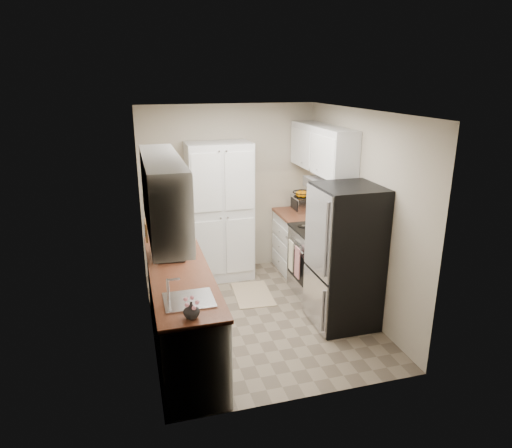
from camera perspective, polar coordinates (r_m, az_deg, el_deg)
The scene contains 16 objects.
ground at distance 5.84m, azimuth 0.30°, elevation -11.35°, with size 3.20×3.20×0.00m, color #7A6B56.
room_shell at distance 5.23m, azimuth 0.17°, elevation 4.30°, with size 2.64×3.24×2.52m.
pantry_cabinet at distance 6.60m, azimuth -4.53°, elevation 1.51°, with size 0.90×0.55×2.00m, color silver.
base_cabinet_left at distance 5.10m, azimuth -9.25°, elevation -10.65°, with size 0.60×2.30×0.88m, color silver.
countertop_left at distance 4.90m, azimuth -9.52°, elevation -5.92°, with size 0.63×2.33×0.04m, color brown.
base_cabinet_right at distance 6.98m, azimuth 5.42°, elevation -2.43°, with size 0.60×0.80×0.88m, color silver.
countertop_right at distance 6.83m, azimuth 5.53°, elevation 1.19°, with size 0.63×0.83×0.04m, color brown.
electric_range at distance 6.27m, azimuth 7.92°, elevation -4.56°, with size 0.71×0.78×1.13m.
refrigerator at distance 5.45m, azimuth 11.09°, elevation -4.04°, with size 0.70×0.72×1.70m, color #B7B7BC.
microwave at distance 5.23m, azimuth -10.47°, elevation -2.64°, with size 0.46×0.31×0.26m, color #BABABF.
wine_bottle at distance 5.58m, azimuth -10.72°, elevation -0.90°, with size 0.09×0.09×0.34m, color black.
flower_vase at distance 3.93m, azimuth -8.07°, elevation -10.60°, with size 0.14×0.14×0.15m, color white.
cutting_board at distance 5.89m, azimuth -10.56°, elevation 0.04°, with size 0.02×0.26×0.32m, color #4B9C3E.
toaster_oven at distance 6.94m, azimuth 5.97°, elevation 2.55°, with size 0.30×0.38×0.22m, color silver.
fruit_basket at distance 6.87m, azimuth 5.86°, elevation 3.89°, with size 0.30×0.30×0.13m, color #FF8E01, non-canonical shape.
kitchen_mat at distance 6.35m, azimuth -0.41°, elevation -8.76°, with size 0.49×0.78×0.01m, color tan.
Camera 1 is at (-1.42, -4.90, 2.86)m, focal length 32.00 mm.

